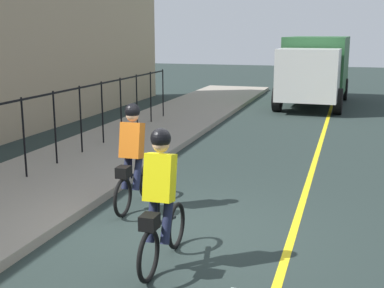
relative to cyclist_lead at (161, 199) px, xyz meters
name	(u,v)px	position (x,y,z in m)	size (l,w,h in m)	color
ground_plane	(182,234)	(1.12, 0.08, -0.91)	(80.00, 80.00, 0.00)	#222E2B
lane_line_centre	(289,246)	(1.12, -1.52, -0.91)	(36.00, 0.12, 0.01)	yellow
iron_fence	(5,128)	(2.12, 3.88, 0.34)	(16.98, 0.04, 1.60)	black
cyclist_lead	(161,199)	(0.00, 0.00, 0.00)	(1.71, 0.36, 1.83)	black
cyclist_follow	(133,157)	(1.98, 1.25, 0.00)	(1.71, 0.36, 1.83)	black
box_truck_background	(315,67)	(16.30, -0.76, 0.64)	(6.77, 2.69, 2.78)	#26552E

